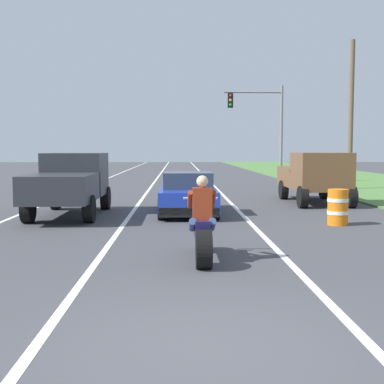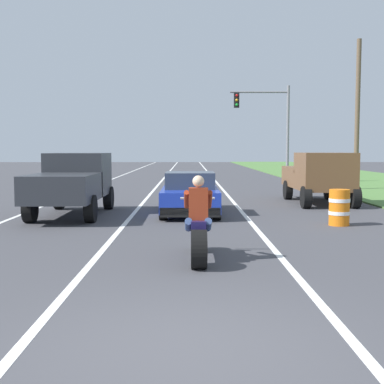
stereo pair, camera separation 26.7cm
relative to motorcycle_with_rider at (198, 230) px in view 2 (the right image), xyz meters
The scene contains 11 objects.
ground_plane 4.30m from the motorcycle_with_rider, 92.47° to the right, with size 160.00×160.00×0.00m, color #424247.
lane_stripe_left_solid 16.72m from the motorcycle_with_rider, 109.53° to the left, with size 0.14×120.00×0.01m, color white.
lane_stripe_right_solid 15.84m from the motorcycle_with_rider, 84.14° to the left, with size 0.14×120.00×0.01m, color white.
lane_stripe_centre_dashed 15.88m from the motorcycle_with_rider, 97.18° to the left, with size 0.14×120.00×0.01m, color white.
motorcycle_with_rider is the anchor object (origin of this frame).
sports_car_blue 7.21m from the motorcycle_with_rider, 91.09° to the left, with size 1.84×4.30×1.37m.
pickup_truck_left_lane_dark_grey 7.82m from the motorcycle_with_rider, 119.78° to the left, with size 2.02×4.80×1.98m.
pickup_truck_right_shoulder_brown 11.47m from the motorcycle_with_rider, 64.81° to the left, with size 2.02×4.80×1.98m.
traffic_light_mast_near 22.96m from the motorcycle_with_rider, 77.63° to the left, with size 3.66×0.34×6.00m.
utility_pole_roadside 19.30m from the motorcycle_with_rider, 63.43° to the left, with size 0.24×0.24×7.71m, color brown.
construction_barrel_nearest 6.05m from the motorcycle_with_rider, 48.75° to the left, with size 0.58×0.58×1.00m.
Camera 2 is at (0.00, -5.26, 2.10)m, focal length 47.99 mm.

